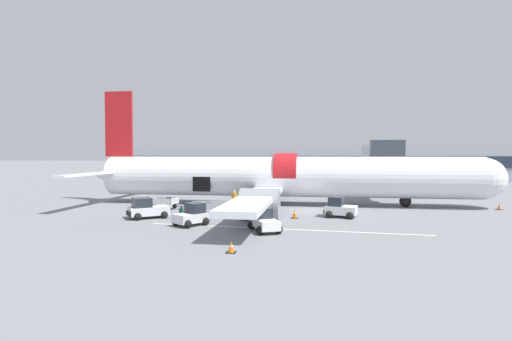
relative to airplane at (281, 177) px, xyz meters
The scene contains 19 objects.
ground_plane 5.14m from the airplane, 51.94° to the right, with size 500.00×500.00×0.00m, color slate.
apron_marking_line 12.96m from the airplane, 84.02° to the right, with size 18.45×1.62×0.01m.
terminal_strip 40.37m from the airplane, 86.14° to the left, with size 73.22×9.01×6.38m.
jet_bridge_stub 12.68m from the airplane, 34.45° to the left, with size 3.13×12.31×6.27m.
airplane is the anchor object (origin of this frame).
baggage_tug_lead 8.91m from the airplane, 53.10° to the right, with size 2.70×2.48×1.58m.
baggage_tug_mid 13.57m from the airplane, 89.45° to the right, with size 2.43×3.20×1.46m.
baggage_tug_rear 13.34m from the airplane, 112.34° to the right, with size 2.49×2.64×1.52m.
baggage_tug_spare 13.63m from the airplane, 134.08° to the right, with size 3.33×3.02×1.58m.
baggage_cart_loading 8.75m from the airplane, 125.79° to the right, with size 4.22×2.76×0.99m.
baggage_cart_queued 11.47m from the airplane, 155.06° to the right, with size 3.85×2.12×1.03m.
ground_crew_loader_a 4.80m from the airplane, 99.30° to the right, with size 0.58×0.58×1.80m.
ground_crew_loader_b 5.77m from the airplane, 132.77° to the right, with size 0.59×0.46×1.68m.
ground_crew_driver 6.78m from the airplane, 104.57° to the right, with size 0.51×0.50×1.58m.
ground_crew_supervisor 5.82m from the airplane, 120.12° to the right, with size 0.63×0.56×1.85m.
suitcase_on_tarmac_upright 11.67m from the airplane, 126.47° to the right, with size 0.43×0.38×0.84m.
safety_cone_nose 19.48m from the airplane, ahead, with size 0.51×0.51×0.59m.
safety_cone_engine_left 19.39m from the airplane, 92.25° to the right, with size 0.48×0.48×0.59m.
safety_cone_wingtip 8.60m from the airplane, 77.56° to the right, with size 0.52×0.52×0.78m.
Camera 1 is at (0.67, -34.89, 4.87)m, focal length 28.00 mm.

